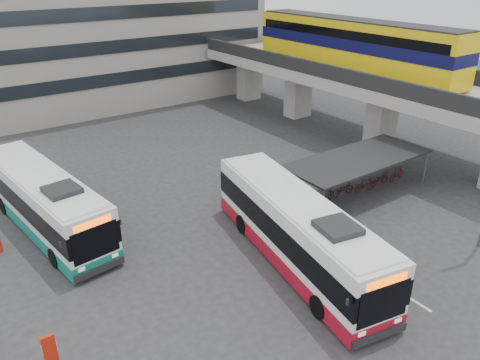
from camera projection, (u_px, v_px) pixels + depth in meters
ground at (286, 258)px, 23.99m from camera, size 120.00×120.00×0.00m
viaduct at (349, 62)px, 39.16m from camera, size 8.00×32.00×9.68m
bike_shelter at (356, 174)px, 30.07m from camera, size 10.00×4.00×2.54m
road_markings at (364, 269)px, 23.10m from camera, size 0.15×7.60×0.01m
bus_main at (297, 230)px, 23.11m from camera, size 5.08×13.03×3.77m
bus_teal at (44, 201)px, 26.03m from camera, size 4.15×12.64×3.67m
pedestrian at (259, 222)px, 25.67m from camera, size 0.46×0.65×1.69m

